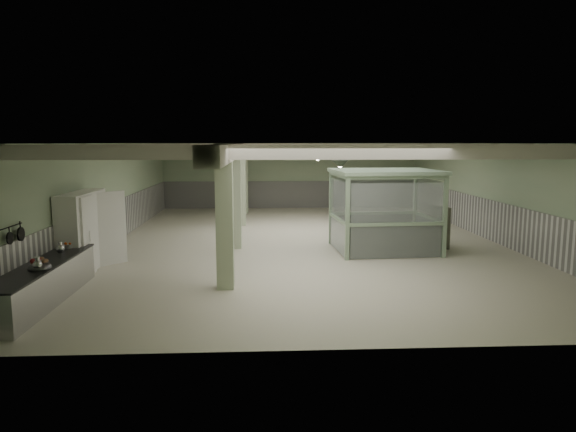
{
  "coord_description": "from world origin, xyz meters",
  "views": [
    {
      "loc": [
        -1.59,
        -18.56,
        3.61
      ],
      "look_at": [
        -0.75,
        -2.37,
        1.3
      ],
      "focal_mm": 32.0,
      "sensor_mm": 36.0,
      "label": 1
    }
  ],
  "objects_px": {
    "walkin_cooler": "(84,231)",
    "filing_cabinet": "(441,227)",
    "prep_counter": "(44,283)",
    "guard_booth": "(385,197)"
  },
  "relations": [
    {
      "from": "prep_counter",
      "to": "walkin_cooler",
      "type": "distance_m",
      "value": 3.08
    },
    {
      "from": "prep_counter",
      "to": "filing_cabinet",
      "type": "bearing_deg",
      "value": 26.9
    },
    {
      "from": "walkin_cooler",
      "to": "guard_booth",
      "type": "relative_size",
      "value": 0.71
    },
    {
      "from": "walkin_cooler",
      "to": "filing_cabinet",
      "type": "xyz_separation_m",
      "value": [
        11.23,
        2.65,
        -0.44
      ]
    },
    {
      "from": "walkin_cooler",
      "to": "guard_booth",
      "type": "bearing_deg",
      "value": 14.24
    },
    {
      "from": "guard_booth",
      "to": "filing_cabinet",
      "type": "bearing_deg",
      "value": 5.51
    },
    {
      "from": "prep_counter",
      "to": "filing_cabinet",
      "type": "relative_size",
      "value": 3.26
    },
    {
      "from": "prep_counter",
      "to": "walkin_cooler",
      "type": "height_order",
      "value": "walkin_cooler"
    },
    {
      "from": "walkin_cooler",
      "to": "filing_cabinet",
      "type": "relative_size",
      "value": 1.76
    },
    {
      "from": "prep_counter",
      "to": "walkin_cooler",
      "type": "relative_size",
      "value": 1.86
    }
  ]
}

